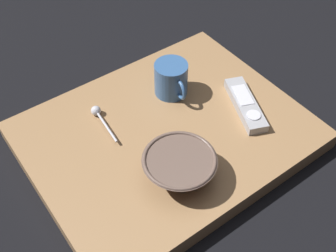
# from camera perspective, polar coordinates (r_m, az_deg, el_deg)

# --- Properties ---
(ground_plane) EXTENTS (6.00, 6.00, 0.00)m
(ground_plane) POSITION_cam_1_polar(r_m,az_deg,el_deg) (1.06, -0.22, -2.16)
(ground_plane) COLOR black
(table) EXTENTS (0.52, 0.66, 0.05)m
(table) POSITION_cam_1_polar(r_m,az_deg,el_deg) (1.04, -0.22, -1.28)
(table) COLOR #936D47
(table) RESTS_ON ground
(cereal_bowl) EXTENTS (0.16, 0.16, 0.06)m
(cereal_bowl) POSITION_cam_1_polar(r_m,az_deg,el_deg) (0.91, 1.55, -5.50)
(cereal_bowl) COLOR brown
(cereal_bowl) RESTS_ON table
(coffee_mug) EXTENTS (0.12, 0.09, 0.09)m
(coffee_mug) POSITION_cam_1_polar(r_m,az_deg,el_deg) (1.09, 0.46, 6.39)
(coffee_mug) COLOR #33598C
(coffee_mug) RESTS_ON table
(teaspoon) EXTENTS (0.13, 0.03, 0.03)m
(teaspoon) POSITION_cam_1_polar(r_m,az_deg,el_deg) (1.06, -9.48, 1.66)
(teaspoon) COLOR silver
(teaspoon) RESTS_ON table
(tv_remote_near) EXTENTS (0.19, 0.12, 0.03)m
(tv_remote_near) POSITION_cam_1_polar(r_m,az_deg,el_deg) (1.08, 10.45, 2.88)
(tv_remote_near) COLOR #9E9EA3
(tv_remote_near) RESTS_ON table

